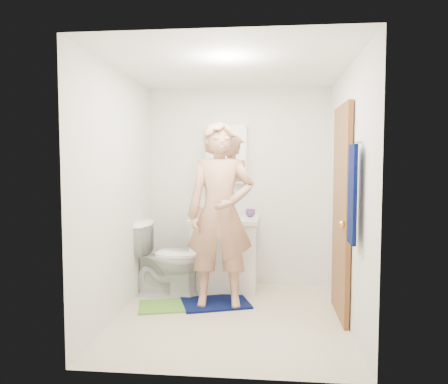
# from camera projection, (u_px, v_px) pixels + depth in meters

# --- Properties ---
(floor) EXTENTS (2.20, 2.40, 0.02)m
(floor) POSITION_uv_depth(u_px,v_px,m) (230.00, 318.00, 4.26)
(floor) COLOR beige
(floor) RESTS_ON ground
(ceiling) EXTENTS (2.20, 2.40, 0.02)m
(ceiling) POSITION_uv_depth(u_px,v_px,m) (231.00, 65.00, 4.08)
(ceiling) COLOR white
(ceiling) RESTS_ON ground
(wall_back) EXTENTS (2.20, 0.02, 2.40)m
(wall_back) POSITION_uv_depth(u_px,v_px,m) (239.00, 187.00, 5.37)
(wall_back) COLOR silver
(wall_back) RESTS_ON ground
(wall_front) EXTENTS (2.20, 0.02, 2.40)m
(wall_front) POSITION_uv_depth(u_px,v_px,m) (216.00, 208.00, 2.97)
(wall_front) COLOR silver
(wall_front) RESTS_ON ground
(wall_left) EXTENTS (0.02, 2.40, 2.40)m
(wall_left) POSITION_uv_depth(u_px,v_px,m) (118.00, 193.00, 4.28)
(wall_left) COLOR silver
(wall_left) RESTS_ON ground
(wall_right) EXTENTS (0.02, 2.40, 2.40)m
(wall_right) POSITION_uv_depth(u_px,v_px,m) (349.00, 195.00, 4.06)
(wall_right) COLOR silver
(wall_right) RESTS_ON ground
(vanity_cabinet) EXTENTS (0.75, 0.55, 0.80)m
(vanity_cabinet) POSITION_uv_depth(u_px,v_px,m) (224.00, 256.00, 5.15)
(vanity_cabinet) COLOR white
(vanity_cabinet) RESTS_ON floor
(countertop) EXTENTS (0.79, 0.59, 0.05)m
(countertop) POSITION_uv_depth(u_px,v_px,m) (224.00, 220.00, 5.12)
(countertop) COLOR white
(countertop) RESTS_ON vanity_cabinet
(sink_basin) EXTENTS (0.40, 0.40, 0.03)m
(sink_basin) POSITION_uv_depth(u_px,v_px,m) (224.00, 219.00, 5.12)
(sink_basin) COLOR white
(sink_basin) RESTS_ON countertop
(faucet) EXTENTS (0.03, 0.03, 0.12)m
(faucet) POSITION_uv_depth(u_px,v_px,m) (226.00, 211.00, 5.29)
(faucet) COLOR silver
(faucet) RESTS_ON countertop
(medicine_cabinet) EXTENTS (0.50, 0.12, 0.70)m
(medicine_cabinet) POSITION_uv_depth(u_px,v_px,m) (226.00, 154.00, 5.29)
(medicine_cabinet) COLOR white
(medicine_cabinet) RESTS_ON wall_back
(mirror_panel) EXTENTS (0.46, 0.01, 0.66)m
(mirror_panel) POSITION_uv_depth(u_px,v_px,m) (226.00, 154.00, 5.22)
(mirror_panel) COLOR white
(mirror_panel) RESTS_ON wall_back
(door) EXTENTS (0.05, 0.80, 2.05)m
(door) POSITION_uv_depth(u_px,v_px,m) (341.00, 212.00, 4.22)
(door) COLOR brown
(door) RESTS_ON ground
(door_knob) EXTENTS (0.07, 0.07, 0.07)m
(door_knob) POSITION_uv_depth(u_px,v_px,m) (343.00, 224.00, 3.92)
(door_knob) COLOR gold
(door_knob) RESTS_ON door
(towel) EXTENTS (0.03, 0.24, 0.80)m
(towel) POSITION_uv_depth(u_px,v_px,m) (352.00, 194.00, 3.50)
(towel) COLOR #070F42
(towel) RESTS_ON wall_right
(towel_hook) EXTENTS (0.06, 0.02, 0.02)m
(towel_hook) POSITION_uv_depth(u_px,v_px,m) (359.00, 142.00, 3.46)
(towel_hook) COLOR silver
(towel_hook) RESTS_ON wall_right
(toilet) EXTENTS (0.85, 0.53, 0.84)m
(toilet) POSITION_uv_depth(u_px,v_px,m) (168.00, 258.00, 4.93)
(toilet) COLOR white
(toilet) RESTS_ON floor
(bath_mat) EXTENTS (0.82, 0.69, 0.02)m
(bath_mat) POSITION_uv_depth(u_px,v_px,m) (216.00, 303.00, 4.63)
(bath_mat) COLOR #070F42
(bath_mat) RESTS_ON floor
(green_rug) EXTENTS (0.60, 0.54, 0.02)m
(green_rug) POSITION_uv_depth(u_px,v_px,m) (164.00, 306.00, 4.53)
(green_rug) COLOR #5A9732
(green_rug) RESTS_ON floor
(soap_dispenser) EXTENTS (0.09, 0.09, 0.18)m
(soap_dispenser) POSITION_uv_depth(u_px,v_px,m) (198.00, 210.00, 5.09)
(soap_dispenser) COLOR #BA7A57
(soap_dispenser) RESTS_ON countertop
(toothbrush_cup) EXTENTS (0.15, 0.15, 0.09)m
(toothbrush_cup) POSITION_uv_depth(u_px,v_px,m) (250.00, 213.00, 5.22)
(toothbrush_cup) COLOR #5E3A80
(toothbrush_cup) RESTS_ON countertop
(man) EXTENTS (0.73, 0.51, 1.89)m
(man) POSITION_uv_depth(u_px,v_px,m) (220.00, 214.00, 4.50)
(man) COLOR tan
(man) RESTS_ON bath_mat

